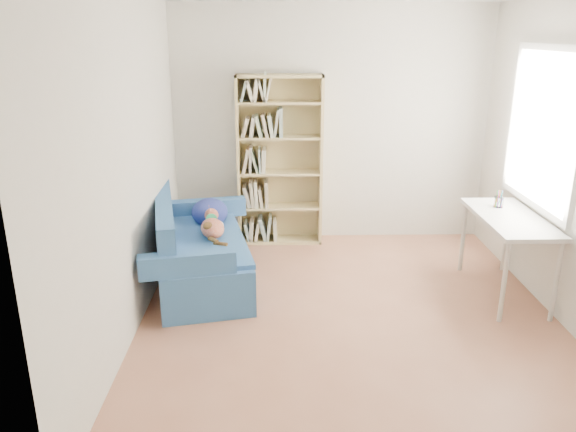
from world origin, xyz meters
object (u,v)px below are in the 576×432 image
(desk, at_px, (509,225))
(pen_cup, at_px, (499,201))
(sofa, at_px, (197,250))
(bookshelf, at_px, (280,168))

(desk, height_order, pen_cup, pen_cup)
(sofa, bearing_deg, pen_cup, -13.07)
(bookshelf, distance_m, desk, 2.48)
(sofa, xyz_separation_m, bookshelf, (0.80, 1.07, 0.55))
(bookshelf, xyz_separation_m, pen_cup, (2.03, -1.14, -0.05))
(bookshelf, relative_size, desk, 1.62)
(sofa, distance_m, desk, 2.88)
(bookshelf, distance_m, pen_cup, 2.33)
(pen_cup, bearing_deg, bookshelf, 150.74)
(sofa, height_order, desk, sofa)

